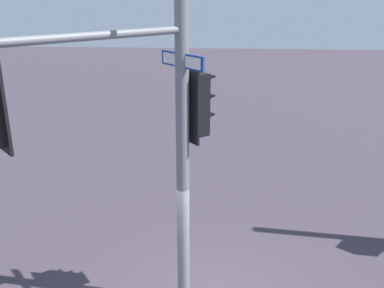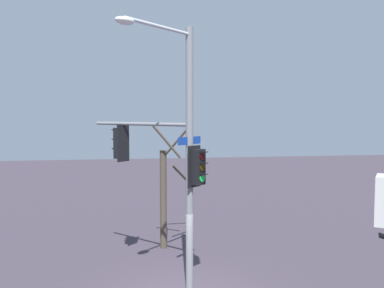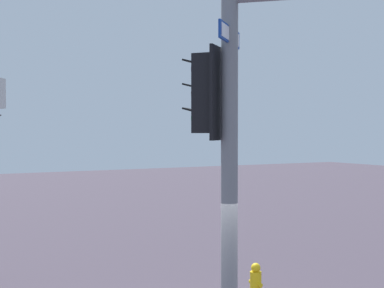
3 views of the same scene
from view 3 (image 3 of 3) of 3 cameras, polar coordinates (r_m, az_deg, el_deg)
The scene contains 2 objects.
main_signal_pole_assembly at distance 7.79m, azimuth 8.68°, elevation 9.42°, with size 5.36×3.60×8.30m.
fire_hydrant_fallback at distance 12.01m, azimuth 6.58°, elevation -13.88°, with size 0.38×0.24×0.73m.
Camera 3 is at (-6.89, 4.40, 3.49)m, focal length 51.76 mm.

